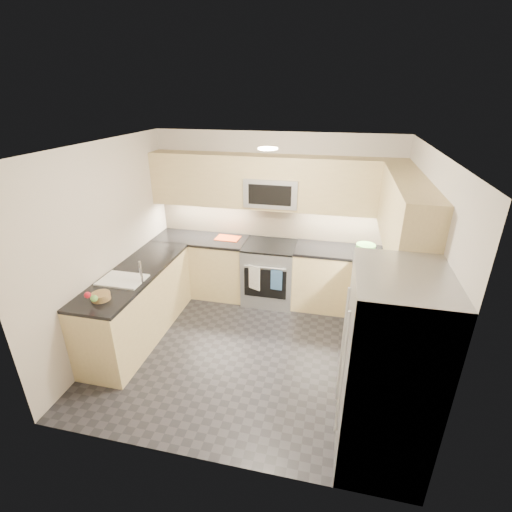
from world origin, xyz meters
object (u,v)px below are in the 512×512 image
Objects in this scene: gas_range at (269,273)px; cutting_board at (228,238)px; utensil_bowl at (365,249)px; microwave at (272,192)px; fruit_basket at (101,296)px; refrigerator at (388,372)px.

gas_range is 2.53× the size of cutting_board.
utensil_bowl reaches higher than cutting_board.
cutting_board is (-0.67, -0.04, -0.75)m from microwave.
refrigerator is at bearing -8.85° from fruit_basket.
utensil_bowl is (-0.10, 2.34, 0.11)m from refrigerator.
cutting_board is at bearing 175.46° from utensil_bowl.
cutting_board is at bearing 130.28° from refrigerator.
fruit_basket is at bearing -111.71° from cutting_board.
refrigerator is at bearing -59.12° from gas_range.
refrigerator is 3.28m from cutting_board.
utensil_bowl reaches higher than gas_range.
microwave is (0.00, 0.12, 1.24)m from gas_range.
fruit_basket is (-2.84, -1.89, -0.04)m from utensil_bowl.
microwave is at bearing 3.82° from cutting_board.
gas_range is at bearing 52.89° from fruit_basket.
utensil_bowl is 3.41m from fruit_basket.
cutting_board is 1.77× the size of fruit_basket.
gas_range is 2.86m from refrigerator.
microwave is 3.75× the size of fruit_basket.
refrigerator is at bearing -87.67° from utensil_bowl.
cutting_board reaches higher than gas_range.
gas_range is 1.20× the size of microwave.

